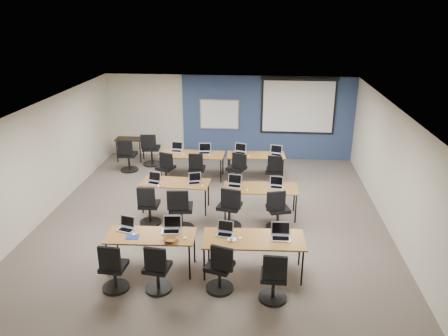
# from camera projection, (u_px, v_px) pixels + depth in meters

# --- Properties ---
(floor) EXTENTS (8.00, 9.00, 0.02)m
(floor) POSITION_uv_depth(u_px,v_px,m) (214.00, 217.00, 10.44)
(floor) COLOR #6B6354
(floor) RESTS_ON ground
(ceiling) EXTENTS (8.00, 9.00, 0.02)m
(ceiling) POSITION_uv_depth(u_px,v_px,m) (213.00, 106.00, 9.49)
(ceiling) COLOR white
(ceiling) RESTS_ON ground
(wall_back) EXTENTS (8.00, 0.04, 2.70)m
(wall_back) POSITION_uv_depth(u_px,v_px,m) (229.00, 117.00, 14.16)
(wall_back) COLOR beige
(wall_back) RESTS_ON ground
(wall_front) EXTENTS (8.00, 0.04, 2.70)m
(wall_front) POSITION_uv_depth(u_px,v_px,m) (174.00, 281.00, 5.77)
(wall_front) COLOR beige
(wall_front) RESTS_ON ground
(wall_left) EXTENTS (0.04, 9.00, 2.70)m
(wall_left) POSITION_uv_depth(u_px,v_px,m) (45.00, 159.00, 10.31)
(wall_left) COLOR beige
(wall_left) RESTS_ON ground
(wall_right) EXTENTS (0.04, 9.00, 2.70)m
(wall_right) POSITION_uv_depth(u_px,v_px,m) (393.00, 170.00, 9.63)
(wall_right) COLOR beige
(wall_right) RESTS_ON ground
(blue_accent_panel) EXTENTS (5.50, 0.04, 2.70)m
(blue_accent_panel) POSITION_uv_depth(u_px,v_px,m) (267.00, 118.00, 14.03)
(blue_accent_panel) COLOR #3D5977
(blue_accent_panel) RESTS_ON wall_back
(whiteboard) EXTENTS (1.28, 0.03, 0.98)m
(whiteboard) POSITION_uv_depth(u_px,v_px,m) (219.00, 115.00, 14.09)
(whiteboard) COLOR #AFAFAF
(whiteboard) RESTS_ON wall_back
(projector_screen) EXTENTS (2.40, 0.10, 1.82)m
(projector_screen) POSITION_uv_depth(u_px,v_px,m) (298.00, 103.00, 13.70)
(projector_screen) COLOR black
(projector_screen) RESTS_ON wall_back
(training_table_front_left) EXTENTS (1.67, 0.69, 0.73)m
(training_table_front_left) POSITION_uv_depth(u_px,v_px,m) (151.00, 237.00, 8.19)
(training_table_front_left) COLOR olive
(training_table_front_left) RESTS_ON floor
(training_table_front_right) EXTENTS (1.89, 0.79, 0.73)m
(training_table_front_right) POSITION_uv_depth(u_px,v_px,m) (254.00, 241.00, 8.07)
(training_table_front_right) COLOR brown
(training_table_front_right) RESTS_ON floor
(training_table_mid_left) EXTENTS (1.66, 0.69, 0.73)m
(training_table_mid_left) POSITION_uv_depth(u_px,v_px,m) (175.00, 184.00, 10.63)
(training_table_mid_left) COLOR brown
(training_table_mid_left) RESTS_ON floor
(training_table_mid_right) EXTENTS (1.76, 0.73, 0.73)m
(training_table_mid_right) POSITION_uv_depth(u_px,v_px,m) (261.00, 189.00, 10.31)
(training_table_mid_right) COLOR #A16D31
(training_table_mid_right) RESTS_ON floor
(training_table_back_left) EXTENTS (1.85, 0.77, 0.73)m
(training_table_back_left) POSITION_uv_depth(u_px,v_px,m) (192.00, 155.00, 12.64)
(training_table_back_left) COLOR brown
(training_table_back_left) RESTS_ON floor
(training_table_back_right) EXTENTS (1.67, 0.69, 0.73)m
(training_table_back_right) POSITION_uv_depth(u_px,v_px,m) (256.00, 156.00, 12.56)
(training_table_back_right) COLOR olive
(training_table_back_right) RESTS_ON floor
(laptop_0) EXTENTS (0.31, 0.27, 0.24)m
(laptop_0) POSITION_uv_depth(u_px,v_px,m) (126.00, 226.00, 8.37)
(laptop_0) COLOR #BDBDBE
(laptop_0) RESTS_ON training_table_front_left
(mouse_0) EXTENTS (0.08, 0.11, 0.04)m
(mouse_0) POSITION_uv_depth(u_px,v_px,m) (134.00, 234.00, 8.18)
(mouse_0) COLOR white
(mouse_0) RESTS_ON training_table_front_left
(task_chair_0) EXTENTS (0.48, 0.48, 0.96)m
(task_chair_0) POSITION_uv_depth(u_px,v_px,m) (113.00, 271.00, 7.65)
(task_chair_0) COLOR black
(task_chair_0) RESTS_ON floor
(laptop_1) EXTENTS (0.35, 0.30, 0.27)m
(laptop_1) POSITION_uv_depth(u_px,v_px,m) (172.00, 227.00, 8.31)
(laptop_1) COLOR #ACABB5
(laptop_1) RESTS_ON training_table_front_left
(mouse_1) EXTENTS (0.06, 0.09, 0.03)m
(mouse_1) POSITION_uv_depth(u_px,v_px,m) (185.00, 238.00, 8.05)
(mouse_1) COLOR white
(mouse_1) RESTS_ON training_table_front_left
(task_chair_1) EXTENTS (0.48, 0.48, 0.96)m
(task_chair_1) POSITION_uv_depth(u_px,v_px,m) (157.00, 272.00, 7.62)
(task_chair_1) COLOR black
(task_chair_1) RESTS_ON floor
(laptop_2) EXTENTS (0.31, 0.26, 0.24)m
(laptop_2) POSITION_uv_depth(u_px,v_px,m) (225.00, 231.00, 8.19)
(laptop_2) COLOR #9E9DA9
(laptop_2) RESTS_ON training_table_front_right
(mouse_2) EXTENTS (0.08, 0.10, 0.03)m
(mouse_2) POSITION_uv_depth(u_px,v_px,m) (240.00, 238.00, 8.04)
(mouse_2) COLOR white
(mouse_2) RESTS_ON training_table_front_right
(task_chair_2) EXTENTS (0.51, 0.50, 0.98)m
(task_chair_2) POSITION_uv_depth(u_px,v_px,m) (220.00, 272.00, 7.63)
(task_chair_2) COLOR black
(task_chair_2) RESTS_ON floor
(laptop_3) EXTENTS (0.36, 0.30, 0.27)m
(laptop_3) POSITION_uv_depth(u_px,v_px,m) (281.00, 234.00, 8.07)
(laptop_3) COLOR #A9A9A9
(laptop_3) RESTS_ON training_table_front_right
(mouse_3) EXTENTS (0.08, 0.10, 0.03)m
(mouse_3) POSITION_uv_depth(u_px,v_px,m) (289.00, 242.00, 7.91)
(mouse_3) COLOR white
(mouse_3) RESTS_ON training_table_front_right
(task_chair_3) EXTENTS (0.49, 0.49, 0.98)m
(task_chair_3) POSITION_uv_depth(u_px,v_px,m) (274.00, 281.00, 7.36)
(task_chair_3) COLOR black
(task_chair_3) RESTS_ON floor
(laptop_4) EXTENTS (0.33, 0.28, 0.25)m
(laptop_4) POSITION_uv_depth(u_px,v_px,m) (154.00, 180.00, 10.55)
(laptop_4) COLOR #A8A8AB
(laptop_4) RESTS_ON training_table_mid_left
(mouse_4) EXTENTS (0.09, 0.11, 0.03)m
(mouse_4) POSITION_uv_depth(u_px,v_px,m) (158.00, 186.00, 10.34)
(mouse_4) COLOR white
(mouse_4) RESTS_ON training_table_mid_left
(task_chair_4) EXTENTS (0.50, 0.50, 0.98)m
(task_chair_4) POSITION_uv_depth(u_px,v_px,m) (149.00, 209.00, 9.98)
(task_chair_4) COLOR black
(task_chair_4) RESTS_ON floor
(laptop_5) EXTENTS (0.31, 0.26, 0.23)m
(laptop_5) POSITION_uv_depth(u_px,v_px,m) (194.00, 181.00, 10.55)
(laptop_5) COLOR #B9B9B9
(laptop_5) RESTS_ON training_table_mid_left
(mouse_5) EXTENTS (0.06, 0.09, 0.03)m
(mouse_5) POSITION_uv_depth(u_px,v_px,m) (202.00, 186.00, 10.37)
(mouse_5) COLOR white
(mouse_5) RESTS_ON training_table_mid_left
(task_chair_5) EXTENTS (0.57, 0.57, 1.05)m
(task_chair_5) POSITION_uv_depth(u_px,v_px,m) (181.00, 213.00, 9.69)
(task_chair_5) COLOR black
(task_chair_5) RESTS_ON floor
(laptop_6) EXTENTS (0.33, 0.28, 0.25)m
(laptop_6) POSITION_uv_depth(u_px,v_px,m) (235.00, 183.00, 10.38)
(laptop_6) COLOR #B6B7C6
(laptop_6) RESTS_ON training_table_mid_right
(mouse_6) EXTENTS (0.07, 0.10, 0.03)m
(mouse_6) POSITION_uv_depth(u_px,v_px,m) (247.00, 190.00, 10.15)
(mouse_6) COLOR white
(mouse_6) RESTS_ON training_table_mid_right
(task_chair_6) EXTENTS (0.55, 0.55, 1.03)m
(task_chair_6) POSITION_uv_depth(u_px,v_px,m) (230.00, 211.00, 9.80)
(task_chair_6) COLOR black
(task_chair_6) RESTS_ON floor
(laptop_7) EXTENTS (0.31, 0.27, 0.24)m
(laptop_7) POSITION_uv_depth(u_px,v_px,m) (276.00, 185.00, 10.30)
(laptop_7) COLOR #B2B2B4
(laptop_7) RESTS_ON training_table_mid_right
(mouse_7) EXTENTS (0.07, 0.10, 0.04)m
(mouse_7) POSITION_uv_depth(u_px,v_px,m) (282.00, 191.00, 10.08)
(mouse_7) COLOR white
(mouse_7) RESTS_ON training_table_mid_right
(task_chair_7) EXTENTS (0.53, 0.52, 1.00)m
(task_chair_7) POSITION_uv_depth(u_px,v_px,m) (277.00, 213.00, 9.75)
(task_chair_7) COLOR black
(task_chair_7) RESTS_ON floor
(laptop_8) EXTENTS (0.34, 0.29, 0.26)m
(laptop_8) POSITION_uv_depth(u_px,v_px,m) (177.00, 149.00, 12.85)
(laptop_8) COLOR #A8A8AD
(laptop_8) RESTS_ON training_table_back_left
(mouse_8) EXTENTS (0.08, 0.11, 0.04)m
(mouse_8) POSITION_uv_depth(u_px,v_px,m) (184.00, 154.00, 12.56)
(mouse_8) COLOR white
(mouse_8) RESTS_ON training_table_back_left
(task_chair_8) EXTENTS (0.52, 0.50, 0.98)m
(task_chair_8) POSITION_uv_depth(u_px,v_px,m) (166.00, 171.00, 12.24)
(task_chair_8) COLOR black
(task_chair_8) RESTS_ON floor
(laptop_9) EXTENTS (0.35, 0.30, 0.27)m
(laptop_9) POSITION_uv_depth(u_px,v_px,m) (205.00, 151.00, 12.69)
(laptop_9) COLOR silver
(laptop_9) RESTS_ON training_table_back_left
(mouse_9) EXTENTS (0.07, 0.10, 0.03)m
(mouse_9) POSITION_uv_depth(u_px,v_px,m) (209.00, 155.00, 12.48)
(mouse_9) COLOR white
(mouse_9) RESTS_ON training_table_back_left
(task_chair_9) EXTENTS (0.48, 0.48, 0.97)m
(task_chair_9) POSITION_uv_depth(u_px,v_px,m) (197.00, 172.00, 12.20)
(task_chair_9) COLOR black
(task_chair_9) RESTS_ON floor
(laptop_10) EXTENTS (0.35, 0.30, 0.26)m
(laptop_10) POSITION_uv_depth(u_px,v_px,m) (240.00, 151.00, 12.69)
(laptop_10) COLOR silver
(laptop_10) RESTS_ON training_table_back_right
(mouse_10) EXTENTS (0.06, 0.10, 0.03)m
(mouse_10) POSITION_uv_depth(u_px,v_px,m) (249.00, 156.00, 12.40)
(mouse_10) COLOR white
(mouse_10) RESTS_ON training_table_back_right
(task_chair_10) EXTENTS (0.56, 0.52, 1.00)m
(task_chair_10) POSITION_uv_depth(u_px,v_px,m) (237.00, 172.00, 12.14)
(task_chair_10) COLOR black
(task_chair_10) RESTS_ON floor
(laptop_11) EXTENTS (0.35, 0.29, 0.26)m
(laptop_11) POSITION_uv_depth(u_px,v_px,m) (276.00, 152.00, 12.53)
(laptop_11) COLOR silver
(laptop_11) RESTS_ON training_table_back_right
(mouse_11) EXTENTS (0.09, 0.11, 0.03)m
(mouse_11) POSITION_uv_depth(u_px,v_px,m) (283.00, 157.00, 12.32)
(mouse_11) COLOR white
(mouse_11) RESTS_ON training_table_back_right
(task_chair_11) EXTENTS (0.49, 0.49, 0.97)m
(task_chair_11) POSITION_uv_depth(u_px,v_px,m) (274.00, 174.00, 12.03)
(task_chair_11) COLOR black
(task_chair_11) RESTS_ON floor
(blue_mousepad) EXTENTS (0.25, 0.21, 0.01)m
(blue_mousepad) POSITION_uv_depth(u_px,v_px,m) (133.00, 237.00, 8.10)
(blue_mousepad) COLOR navy
(blue_mousepad) RESTS_ON training_table_front_left
(snack_bowl) EXTENTS (0.33, 0.33, 0.07)m
(snack_bowl) POSITION_uv_depth(u_px,v_px,m) (170.00, 239.00, 7.95)
(snack_bowl) COLOR brown
(snack_bowl) RESTS_ON training_table_front_left
(snack_plate) EXTENTS (0.20, 0.20, 0.01)m
(snack_plate) POSITION_uv_depth(u_px,v_px,m) (232.00, 239.00, 8.01)
(snack_plate) COLOR white
(snack_plate) RESTS_ON training_table_front_right
(coffee_cup) EXTENTS (0.08, 0.08, 0.06)m
(coffee_cup) POSITION_uv_depth(u_px,v_px,m) (231.00, 240.00, 7.92)
(coffee_cup) COLOR white
(coffee_cup) RESTS_ON snack_plate
(utility_table) EXTENTS (0.88, 0.49, 0.75)m
(utility_table) POSITION_uv_depth(u_px,v_px,m) (130.00, 141.00, 14.03)
(utility_table) COLOR black
(utility_table) RESTS_ON floor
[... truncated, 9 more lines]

